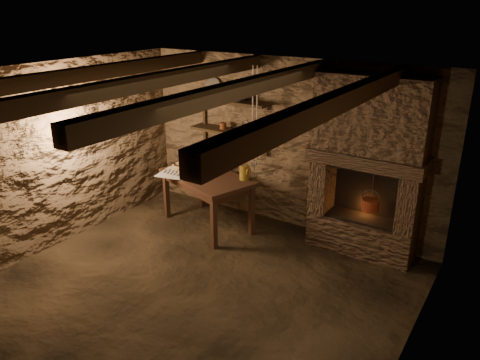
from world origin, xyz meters
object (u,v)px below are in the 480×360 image
Objects in this scene: work_table at (207,199)px; wooden_bowl at (183,166)px; iron_stockpot at (238,94)px; red_pot at (371,204)px; stoneware_jug at (245,165)px.

wooden_bowl is at bearing -167.97° from work_table.
red_pot is (2.06, -0.12, -1.15)m from iron_stockpot.
stoneware_jug is at bearing -170.56° from red_pot.
wooden_bowl is (-0.48, 0.06, 0.40)m from work_table.
iron_stockpot is 0.44× the size of red_pot.
red_pot is (2.71, 0.38, -0.11)m from wooden_bowl.
iron_stockpot is (-0.37, 0.40, 0.87)m from stoneware_jug.
wooden_bowl is 2.74m from red_pot.
iron_stockpot reaches higher than stoneware_jug.
stoneware_jug is 1.03m from wooden_bowl.
red_pot reaches higher than wooden_bowl.
stoneware_jug reaches higher than work_table.
stoneware_jug is 1.74m from red_pot.
red_pot is at bearing 7.98° from wooden_bowl.
red_pot is (2.23, 0.44, 0.29)m from work_table.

